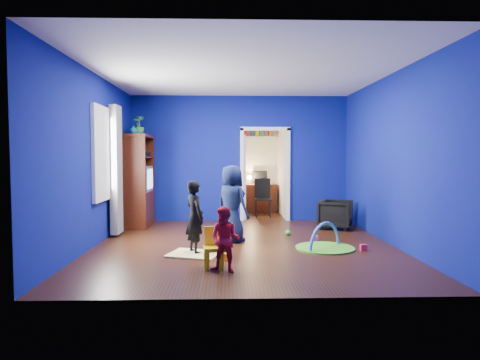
{
  "coord_description": "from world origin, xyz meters",
  "views": [
    {
      "loc": [
        -0.28,
        -7.19,
        1.51
      ],
      "look_at": [
        -0.05,
        0.4,
        1.08
      ],
      "focal_mm": 32.0,
      "sensor_mm": 36.0,
      "label": 1
    }
  ],
  "objects_px": {
    "child_navy": "(232,203)",
    "kid_chair": "(214,250)",
    "toddler_red": "(225,240)",
    "hopper_ball": "(229,228)",
    "play_mat": "(325,248)",
    "study_desk": "(260,198)",
    "armchair": "(336,214)",
    "folding_chair": "(263,199)",
    "vase": "(134,130)",
    "child_black": "(195,217)",
    "crt_tv": "(139,179)",
    "tv_armoire": "(137,181)"
  },
  "relations": [
    {
      "from": "tv_armoire",
      "to": "armchair",
      "type": "bearing_deg",
      "value": -6.31
    },
    {
      "from": "hopper_ball",
      "to": "folding_chair",
      "type": "distance_m",
      "value": 2.9
    },
    {
      "from": "folding_chair",
      "to": "crt_tv",
      "type": "bearing_deg",
      "value": -155.36
    },
    {
      "from": "hopper_ball",
      "to": "study_desk",
      "type": "bearing_deg",
      "value": 77.1
    },
    {
      "from": "armchair",
      "to": "study_desk",
      "type": "xyz_separation_m",
      "value": [
        -1.37,
        2.69,
        0.08
      ]
    },
    {
      "from": "hopper_ball",
      "to": "kid_chair",
      "type": "bearing_deg",
      "value": -95.73
    },
    {
      "from": "child_navy",
      "to": "folding_chair",
      "type": "relative_size",
      "value": 1.47
    },
    {
      "from": "toddler_red",
      "to": "study_desk",
      "type": "bearing_deg",
      "value": 99.44
    },
    {
      "from": "child_navy",
      "to": "kid_chair",
      "type": "xyz_separation_m",
      "value": [
        -0.26,
        -1.81,
        -0.43
      ]
    },
    {
      "from": "hopper_ball",
      "to": "kid_chair",
      "type": "distance_m",
      "value": 2.07
    },
    {
      "from": "vase",
      "to": "play_mat",
      "type": "xyz_separation_m",
      "value": [
        3.52,
        -2.07,
        -2.04
      ]
    },
    {
      "from": "child_black",
      "to": "study_desk",
      "type": "height_order",
      "value": "child_black"
    },
    {
      "from": "crt_tv",
      "to": "kid_chair",
      "type": "distance_m",
      "value": 4.01
    },
    {
      "from": "tv_armoire",
      "to": "hopper_ball",
      "type": "height_order",
      "value": "tv_armoire"
    },
    {
      "from": "tv_armoire",
      "to": "kid_chair",
      "type": "distance_m",
      "value": 4.02
    },
    {
      "from": "vase",
      "to": "hopper_ball",
      "type": "xyz_separation_m",
      "value": [
        1.96,
        -1.18,
        -1.85
      ]
    },
    {
      "from": "study_desk",
      "to": "toddler_red",
      "type": "bearing_deg",
      "value": -98.64
    },
    {
      "from": "armchair",
      "to": "hopper_ball",
      "type": "relative_size",
      "value": 1.64
    },
    {
      "from": "kid_chair",
      "to": "study_desk",
      "type": "distance_m",
      "value": 5.87
    },
    {
      "from": "armchair",
      "to": "child_black",
      "type": "height_order",
      "value": "child_black"
    },
    {
      "from": "child_black",
      "to": "play_mat",
      "type": "xyz_separation_m",
      "value": [
        2.09,
        0.29,
        -0.55
      ]
    },
    {
      "from": "toddler_red",
      "to": "kid_chair",
      "type": "distance_m",
      "value": 0.31
    },
    {
      "from": "toddler_red",
      "to": "vase",
      "type": "bearing_deg",
      "value": 137.03
    },
    {
      "from": "child_navy",
      "to": "tv_armoire",
      "type": "bearing_deg",
      "value": 2.37
    },
    {
      "from": "armchair",
      "to": "play_mat",
      "type": "height_order",
      "value": "armchair"
    },
    {
      "from": "child_navy",
      "to": "play_mat",
      "type": "relative_size",
      "value": 1.42
    },
    {
      "from": "armchair",
      "to": "folding_chair",
      "type": "relative_size",
      "value": 0.72
    },
    {
      "from": "child_black",
      "to": "vase",
      "type": "height_order",
      "value": "vase"
    },
    {
      "from": "toddler_red",
      "to": "child_navy",
      "type": "bearing_deg",
      "value": 105.04
    },
    {
      "from": "tv_armoire",
      "to": "crt_tv",
      "type": "bearing_deg",
      "value": 0.0
    },
    {
      "from": "play_mat",
      "to": "study_desk",
      "type": "distance_m",
      "value": 4.67
    },
    {
      "from": "tv_armoire",
      "to": "kid_chair",
      "type": "xyz_separation_m",
      "value": [
        1.75,
        -3.54,
        -0.73
      ]
    },
    {
      "from": "armchair",
      "to": "vase",
      "type": "height_order",
      "value": "vase"
    },
    {
      "from": "folding_chair",
      "to": "vase",
      "type": "bearing_deg",
      "value": -150.8
    },
    {
      "from": "tv_armoire",
      "to": "hopper_ball",
      "type": "bearing_deg",
      "value": -37.13
    },
    {
      "from": "play_mat",
      "to": "armchair",
      "type": "bearing_deg",
      "value": 70.98
    },
    {
      "from": "hopper_ball",
      "to": "crt_tv",
      "type": "bearing_deg",
      "value": 142.3
    },
    {
      "from": "play_mat",
      "to": "study_desk",
      "type": "xyz_separation_m",
      "value": [
        -0.71,
        4.6,
        0.36
      ]
    },
    {
      "from": "vase",
      "to": "hopper_ball",
      "type": "height_order",
      "value": "vase"
    },
    {
      "from": "armchair",
      "to": "child_black",
      "type": "relative_size",
      "value": 0.58
    },
    {
      "from": "toddler_red",
      "to": "crt_tv",
      "type": "height_order",
      "value": "crt_tv"
    },
    {
      "from": "vase",
      "to": "armchair",
      "type": "bearing_deg",
      "value": -2.23
    },
    {
      "from": "folding_chair",
      "to": "child_navy",
      "type": "bearing_deg",
      "value": -104.92
    },
    {
      "from": "tv_armoire",
      "to": "hopper_ball",
      "type": "relative_size",
      "value": 4.88
    },
    {
      "from": "child_black",
      "to": "armchair",
      "type": "bearing_deg",
      "value": -81.1
    },
    {
      "from": "child_black",
      "to": "vase",
      "type": "distance_m",
      "value": 3.13
    },
    {
      "from": "toddler_red",
      "to": "hopper_ball",
      "type": "distance_m",
      "value": 2.27
    },
    {
      "from": "child_navy",
      "to": "toddler_red",
      "type": "height_order",
      "value": "child_navy"
    },
    {
      "from": "tv_armoire",
      "to": "vase",
      "type": "bearing_deg",
      "value": -90.0
    },
    {
      "from": "child_navy",
      "to": "study_desk",
      "type": "relative_size",
      "value": 1.54
    }
  ]
}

